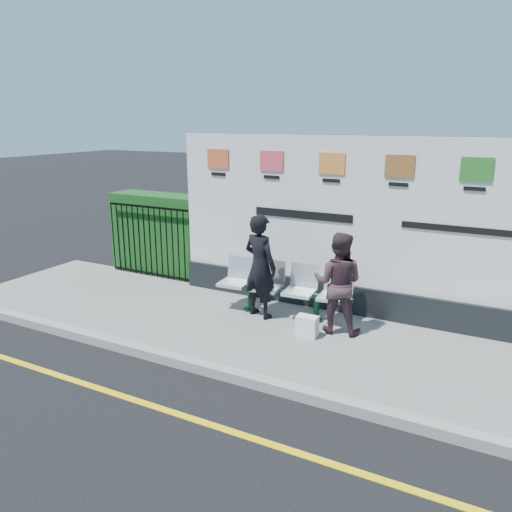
{
  "coord_description": "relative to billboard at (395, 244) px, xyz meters",
  "views": [
    {
      "loc": [
        2.15,
        -4.17,
        3.37
      ],
      "look_at": [
        -1.43,
        2.67,
        1.25
      ],
      "focal_mm": 35.0,
      "sensor_mm": 36.0,
      "label": 1
    }
  ],
  "objects": [
    {
      "name": "ground",
      "position": [
        -0.5,
        -3.85,
        -1.42
      ],
      "size": [
        80.0,
        80.0,
        0.0
      ],
      "primitive_type": "plane",
      "color": "black"
    },
    {
      "name": "pavement",
      "position": [
        -0.5,
        -1.35,
        -1.36
      ],
      "size": [
        14.0,
        3.0,
        0.12
      ],
      "primitive_type": "cube",
      "color": "slate",
      "rests_on": "ground"
    },
    {
      "name": "kerb",
      "position": [
        -0.5,
        -2.85,
        -1.35
      ],
      "size": [
        14.0,
        0.18,
        0.14
      ],
      "primitive_type": "cube",
      "color": "gray",
      "rests_on": "ground"
    },
    {
      "name": "yellow_line",
      "position": [
        -0.5,
        -3.85,
        -1.42
      ],
      "size": [
        14.0,
        0.1,
        0.01
      ],
      "primitive_type": "cube",
      "color": "yellow",
      "rests_on": "ground"
    },
    {
      "name": "billboard",
      "position": [
        0.0,
        0.0,
        0.0
      ],
      "size": [
        8.0,
        0.3,
        3.0
      ],
      "color": "black",
      "rests_on": "pavement"
    },
    {
      "name": "hedge",
      "position": [
        -5.08,
        0.45,
        -0.45
      ],
      "size": [
        2.35,
        0.7,
        1.7
      ],
      "primitive_type": "cube",
      "color": "#164917",
      "rests_on": "pavement"
    },
    {
      "name": "railing",
      "position": [
        -5.08,
        -0.0,
        -0.53
      ],
      "size": [
        2.05,
        0.06,
        1.54
      ],
      "primitive_type": null,
      "color": "black",
      "rests_on": "pavement"
    },
    {
      "name": "bench",
      "position": [
        -1.66,
        -0.73,
        -1.05
      ],
      "size": [
        2.33,
        0.75,
        0.49
      ],
      "primitive_type": null,
      "rotation": [
        0.0,
        0.0,
        0.07
      ],
      "color": "silver",
      "rests_on": "pavement"
    },
    {
      "name": "woman_left",
      "position": [
        -1.99,
        -0.92,
        -0.42
      ],
      "size": [
        0.74,
        0.58,
        1.77
      ],
      "primitive_type": "imported",
      "rotation": [
        0.0,
        0.0,
        2.87
      ],
      "color": "black",
      "rests_on": "pavement"
    },
    {
      "name": "woman_right",
      "position": [
        -0.63,
        -0.93,
        -0.5
      ],
      "size": [
        0.85,
        0.71,
        1.61
      ],
      "primitive_type": "imported",
      "rotation": [
        0.0,
        0.0,
        3.28
      ],
      "color": "#3B262C",
      "rests_on": "pavement"
    },
    {
      "name": "handbag_brown",
      "position": [
        -1.96,
        -0.75,
        -0.71
      ],
      "size": [
        0.25,
        0.14,
        0.19
      ],
      "primitive_type": "cube",
      "rotation": [
        0.0,
        0.0,
        0.16
      ],
      "color": "black",
      "rests_on": "bench"
    },
    {
      "name": "carrier_bag_white",
      "position": [
        -0.97,
        -1.32,
        -1.14
      ],
      "size": [
        0.33,
        0.2,
        0.33
      ],
      "primitive_type": "cube",
      "color": "white",
      "rests_on": "pavement"
    }
  ]
}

